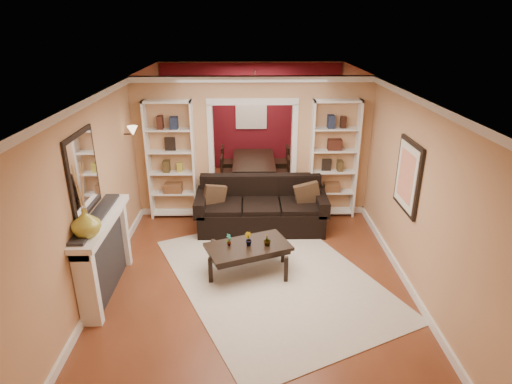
{
  "coord_description": "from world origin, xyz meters",
  "views": [
    {
      "loc": [
        -0.1,
        -6.75,
        3.66
      ],
      "look_at": [
        0.02,
        -0.8,
        1.24
      ],
      "focal_mm": 30.0,
      "sensor_mm": 36.0,
      "label": 1
    }
  ],
  "objects_px": {
    "sofa": "(261,205)",
    "coffee_table": "(248,259)",
    "fireplace": "(106,256)",
    "bookshelf_left": "(171,161)",
    "dining_table": "(255,172)",
    "bookshelf_right": "(334,160)"
  },
  "relations": [
    {
      "from": "sofa",
      "to": "coffee_table",
      "type": "bearing_deg",
      "value": -99.18
    },
    {
      "from": "coffee_table",
      "to": "fireplace",
      "type": "relative_size",
      "value": 0.73
    },
    {
      "from": "sofa",
      "to": "bookshelf_left",
      "type": "distance_m",
      "value": 1.92
    },
    {
      "from": "sofa",
      "to": "dining_table",
      "type": "xyz_separation_m",
      "value": [
        -0.06,
        2.34,
        -0.16
      ]
    },
    {
      "from": "dining_table",
      "to": "sofa",
      "type": "bearing_deg",
      "value": -178.43
    },
    {
      "from": "sofa",
      "to": "coffee_table",
      "type": "distance_m",
      "value": 1.54
    },
    {
      "from": "sofa",
      "to": "bookshelf_right",
      "type": "xyz_separation_m",
      "value": [
        1.41,
        0.58,
        0.68
      ]
    },
    {
      "from": "fireplace",
      "to": "sofa",
      "type": "bearing_deg",
      "value": 41.13
    },
    {
      "from": "sofa",
      "to": "fireplace",
      "type": "height_order",
      "value": "fireplace"
    },
    {
      "from": "coffee_table",
      "to": "bookshelf_right",
      "type": "xyz_separation_m",
      "value": [
        1.65,
        2.08,
        0.92
      ]
    },
    {
      "from": "bookshelf_right",
      "to": "coffee_table",
      "type": "bearing_deg",
      "value": -128.41
    },
    {
      "from": "coffee_table",
      "to": "bookshelf_right",
      "type": "height_order",
      "value": "bookshelf_right"
    },
    {
      "from": "bookshelf_left",
      "to": "fireplace",
      "type": "relative_size",
      "value": 1.35
    },
    {
      "from": "sofa",
      "to": "bookshelf_right",
      "type": "distance_m",
      "value": 1.67
    },
    {
      "from": "coffee_table",
      "to": "bookshelf_left",
      "type": "distance_m",
      "value": 2.7
    },
    {
      "from": "bookshelf_right",
      "to": "fireplace",
      "type": "relative_size",
      "value": 1.35
    },
    {
      "from": "coffee_table",
      "to": "bookshelf_right",
      "type": "relative_size",
      "value": 0.54
    },
    {
      "from": "coffee_table",
      "to": "bookshelf_left",
      "type": "xyz_separation_m",
      "value": [
        -1.45,
        2.08,
        0.92
      ]
    },
    {
      "from": "bookshelf_left",
      "to": "dining_table",
      "type": "height_order",
      "value": "bookshelf_left"
    },
    {
      "from": "bookshelf_right",
      "to": "fireplace",
      "type": "distance_m",
      "value": 4.47
    },
    {
      "from": "bookshelf_left",
      "to": "coffee_table",
      "type": "bearing_deg",
      "value": -55.11
    },
    {
      "from": "coffee_table",
      "to": "bookshelf_left",
      "type": "relative_size",
      "value": 0.54
    }
  ]
}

